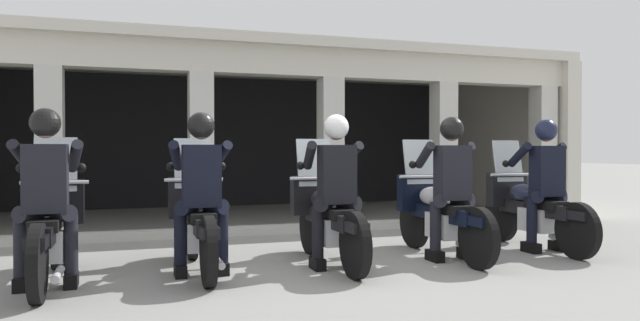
# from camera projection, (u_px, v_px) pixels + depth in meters

# --- Properties ---
(ground_plane) EXTENTS (80.00, 80.00, 0.00)m
(ground_plane) POSITION_uv_depth(u_px,v_px,m) (266.00, 229.00, 9.02)
(ground_plane) COLOR gray
(station_building) EXTENTS (11.33, 4.67, 2.97)m
(station_building) POSITION_uv_depth(u_px,v_px,m) (240.00, 114.00, 11.17)
(station_building) COLOR black
(station_building) RESTS_ON ground
(kerb_strip) EXTENTS (10.83, 0.24, 0.12)m
(kerb_strip) POSITION_uv_depth(u_px,v_px,m) (276.00, 229.00, 8.53)
(kerb_strip) COLOR #B7B5AD
(kerb_strip) RESTS_ON ground
(motorcycle_far_left) EXTENTS (0.62, 2.04, 1.35)m
(motorcycle_far_left) POSITION_uv_depth(u_px,v_px,m) (51.00, 228.00, 5.38)
(motorcycle_far_left) COLOR black
(motorcycle_far_left) RESTS_ON ground
(police_officer_far_left) EXTENTS (0.63, 0.61, 1.58)m
(police_officer_far_left) POSITION_uv_depth(u_px,v_px,m) (46.00, 182.00, 5.10)
(police_officer_far_left) COLOR black
(police_officer_far_left) RESTS_ON ground
(motorcycle_left) EXTENTS (0.62, 2.04, 1.35)m
(motorcycle_left) POSITION_uv_depth(u_px,v_px,m) (198.00, 221.00, 5.93)
(motorcycle_left) COLOR black
(motorcycle_left) RESTS_ON ground
(police_officer_left) EXTENTS (0.63, 0.61, 1.58)m
(police_officer_left) POSITION_uv_depth(u_px,v_px,m) (201.00, 179.00, 5.65)
(police_officer_left) COLOR black
(police_officer_left) RESTS_ON ground
(motorcycle_center) EXTENTS (0.62, 2.04, 1.35)m
(motorcycle_center) POSITION_uv_depth(u_px,v_px,m) (327.00, 217.00, 6.27)
(motorcycle_center) COLOR black
(motorcycle_center) RESTS_ON ground
(police_officer_center) EXTENTS (0.63, 0.61, 1.58)m
(police_officer_center) POSITION_uv_depth(u_px,v_px,m) (336.00, 177.00, 5.99)
(police_officer_center) COLOR black
(police_officer_center) RESTS_ON ground
(motorcycle_right) EXTENTS (0.62, 2.04, 1.35)m
(motorcycle_right) POSITION_uv_depth(u_px,v_px,m) (438.00, 212.00, 6.70)
(motorcycle_right) COLOR black
(motorcycle_right) RESTS_ON ground
(police_officer_right) EXTENTS (0.63, 0.61, 1.58)m
(police_officer_right) POSITION_uv_depth(u_px,v_px,m) (451.00, 175.00, 6.43)
(police_officer_right) COLOR black
(police_officer_right) RESTS_ON ground
(motorcycle_far_right) EXTENTS (0.62, 2.04, 1.35)m
(motorcycle_far_right) POSITION_uv_depth(u_px,v_px,m) (529.00, 208.00, 7.24)
(motorcycle_far_right) COLOR black
(motorcycle_far_right) RESTS_ON ground
(police_officer_far_right) EXTENTS (0.63, 0.61, 1.58)m
(police_officer_far_right) POSITION_uv_depth(u_px,v_px,m) (545.00, 174.00, 6.97)
(police_officer_far_right) COLOR black
(police_officer_far_right) RESTS_ON ground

